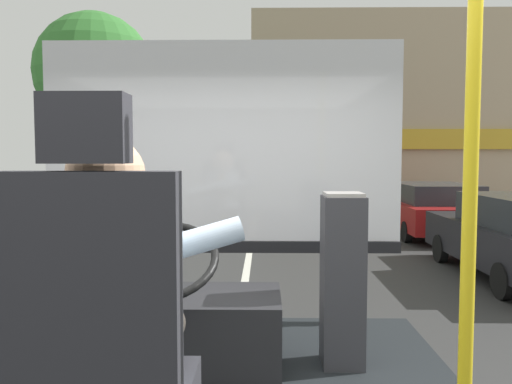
# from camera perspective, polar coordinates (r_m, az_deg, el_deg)

# --- Properties ---
(ground) EXTENTS (18.00, 44.00, 0.06)m
(ground) POSITION_cam_1_polar(r_m,az_deg,el_deg) (10.96, -0.63, -6.15)
(ground) COLOR #303030
(driver_seat) EXTENTS (0.48, 0.48, 1.31)m
(driver_seat) POSITION_cam_1_polar(r_m,az_deg,el_deg) (1.61, -16.61, -17.78)
(driver_seat) COLOR black
(driver_seat) RESTS_ON bus_floor
(bus_driver) EXTENTS (0.80, 0.57, 0.76)m
(bus_driver) POSITION_cam_1_polar(r_m,az_deg,el_deg) (1.66, -15.55, -10.82)
(bus_driver) COLOR #332D28
(bus_driver) RESTS_ON driver_seat
(steering_console) EXTENTS (1.10, 1.01, 0.84)m
(steering_console) POSITION_cam_1_polar(r_m,az_deg,el_deg) (2.90, -8.56, -14.66)
(steering_console) COLOR black
(steering_console) RESTS_ON bus_floor
(handrail_pole) EXTENTS (0.04, 0.04, 2.07)m
(handrail_pole) POSITION_cam_1_polar(r_m,az_deg,el_deg) (1.69, 22.66, -0.04)
(handrail_pole) COLOR yellow
(handrail_pole) RESTS_ON bus_floor
(fare_box) EXTENTS (0.22, 0.24, 0.95)m
(fare_box) POSITION_cam_1_polar(r_m,az_deg,el_deg) (2.89, 9.57, -9.55)
(fare_box) COLOR #333338
(fare_box) RESTS_ON bus_floor
(windshield_panel) EXTENTS (2.50, 0.08, 1.48)m
(windshield_panel) POSITION_cam_1_polar(r_m,az_deg,el_deg) (3.62, -3.72, 2.36)
(windshield_panel) COLOR silver
(street_tree) EXTENTS (2.68, 2.68, 5.13)m
(street_tree) POSITION_cam_1_polar(r_m,az_deg,el_deg) (12.46, -17.46, 12.32)
(street_tree) COLOR #4C3828
(street_tree) RESTS_ON ground
(shop_building) EXTENTS (9.28, 5.42, 6.30)m
(shop_building) POSITION_cam_1_polar(r_m,az_deg,el_deg) (18.74, 14.15, 7.67)
(shop_building) COLOR tan
(shop_building) RESTS_ON ground
(parked_car_red) EXTENTS (2.00, 4.28, 1.25)m
(parked_car_red) POSITION_cam_1_polar(r_m,az_deg,el_deg) (13.27, 18.84, -1.68)
(parked_car_red) COLOR maroon
(parked_car_red) RESTS_ON ground
(parked_car_white) EXTENTS (1.94, 4.36, 1.26)m
(parked_car_white) POSITION_cam_1_polar(r_m,az_deg,el_deg) (18.79, 13.56, 0.04)
(parked_car_white) COLOR silver
(parked_car_white) RESTS_ON ground
(parked_car_silver) EXTENTS (2.04, 4.25, 1.35)m
(parked_car_silver) POSITION_cam_1_polar(r_m,az_deg,el_deg) (24.96, 11.07, 1.12)
(parked_car_silver) COLOR silver
(parked_car_silver) RESTS_ON ground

